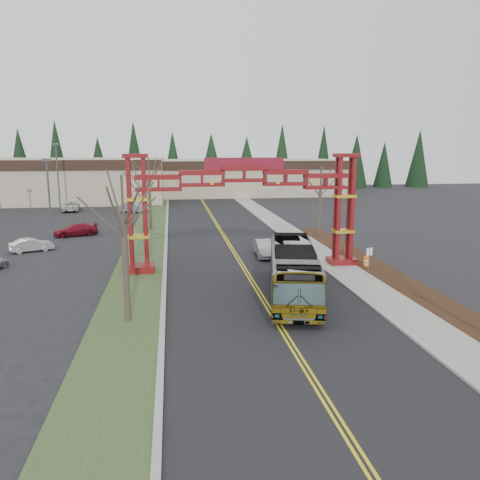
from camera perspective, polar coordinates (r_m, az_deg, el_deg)
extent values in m
plane|color=black|center=(20.22, 8.69, -16.28)|extent=(200.00, 200.00, 0.00)
cube|color=black|center=(43.48, -0.92, -1.20)|extent=(12.00, 110.00, 0.02)
cube|color=yellow|center=(43.46, -1.08, -1.19)|extent=(0.12, 100.00, 0.01)
cube|color=yellow|center=(43.49, -0.77, -1.18)|extent=(0.12, 100.00, 0.01)
cube|color=#9F9F9A|center=(44.66, 6.93, -0.87)|extent=(0.30, 110.00, 0.15)
cube|color=gray|center=(45.06, 8.71, -0.81)|extent=(2.60, 110.00, 0.14)
cube|color=black|center=(32.65, 20.88, -6.03)|extent=(2.60, 50.00, 0.12)
cube|color=#344924|center=(43.20, -11.51, -1.47)|extent=(4.00, 110.00, 0.08)
cube|color=#9F9F9A|center=(43.12, -9.06, -1.36)|extent=(0.30, 110.00, 0.15)
cube|color=maroon|center=(36.34, -12.09, -3.44)|extent=(2.20, 1.60, 0.60)
cube|color=maroon|center=(35.22, -13.30, 3.19)|extent=(0.28, 0.28, 8.00)
cube|color=maroon|center=(35.14, -11.51, 3.24)|extent=(0.28, 0.28, 8.00)
cube|color=maroon|center=(35.91, -13.21, 3.34)|extent=(0.28, 0.28, 8.00)
cube|color=maroon|center=(35.84, -11.45, 3.39)|extent=(0.28, 0.28, 8.00)
cube|color=gold|center=(35.80, -12.25, 0.44)|extent=(1.60, 1.10, 0.22)
cube|color=gold|center=(35.41, -12.44, 4.89)|extent=(1.60, 1.10, 0.22)
cube|color=maroon|center=(35.22, -12.65, 9.99)|extent=(1.80, 1.20, 0.30)
cube|color=maroon|center=(38.68, 12.30, -2.57)|extent=(2.20, 1.60, 0.60)
cube|color=maroon|center=(37.39, 11.97, 3.69)|extent=(0.28, 0.28, 8.00)
cube|color=maroon|center=(37.79, 13.54, 3.69)|extent=(0.28, 0.28, 8.00)
cube|color=maroon|center=(38.05, 11.61, 3.82)|extent=(0.28, 0.28, 8.00)
cube|color=maroon|center=(38.43, 13.15, 3.83)|extent=(0.28, 0.28, 8.00)
cube|color=gold|center=(38.18, 12.46, 1.08)|extent=(1.60, 1.10, 0.22)
cube|color=gold|center=(37.80, 12.63, 5.26)|extent=(1.60, 1.10, 0.22)
cube|color=maroon|center=(37.63, 12.84, 10.04)|extent=(1.80, 1.20, 0.30)
cube|color=maroon|center=(35.60, 0.52, 8.25)|extent=(16.00, 0.90, 1.00)
cube|color=maroon|center=(35.65, 0.51, 6.81)|extent=(16.00, 0.90, 0.60)
cube|color=maroon|center=(35.57, 0.52, 9.30)|extent=(6.00, 0.25, 0.90)
cube|color=gray|center=(92.60, -23.87, 6.72)|extent=(46.00, 22.00, 7.50)
cube|color=black|center=(81.83, -26.07, 8.17)|extent=(46.00, 0.40, 1.60)
cube|color=gray|center=(98.52, 0.70, 7.72)|extent=(38.00, 20.00, 7.00)
cube|color=black|center=(88.45, 1.75, 9.08)|extent=(38.00, 0.40, 1.60)
cone|color=black|center=(113.90, -25.25, 8.64)|extent=(5.60, 5.60, 13.00)
cylinder|color=#382D26|center=(114.18, -25.02, 5.79)|extent=(0.80, 0.80, 1.60)
cone|color=black|center=(111.77, -21.03, 8.93)|extent=(5.60, 5.60, 13.00)
cylinder|color=#382D26|center=(112.06, -20.83, 6.02)|extent=(0.80, 0.80, 1.60)
cone|color=black|center=(110.26, -16.67, 9.18)|extent=(5.60, 5.60, 13.00)
cylinder|color=#382D26|center=(110.55, -16.50, 6.23)|extent=(0.80, 0.80, 1.60)
cone|color=black|center=(109.39, -12.20, 9.38)|extent=(5.60, 5.60, 13.00)
cylinder|color=#382D26|center=(109.68, -12.08, 6.40)|extent=(0.80, 0.80, 1.60)
cone|color=black|center=(109.17, -7.69, 9.52)|extent=(5.60, 5.60, 13.00)
cylinder|color=#382D26|center=(109.46, -7.61, 6.54)|extent=(0.80, 0.80, 1.60)
cone|color=black|center=(109.62, -3.18, 9.61)|extent=(5.60, 5.60, 13.00)
cylinder|color=#382D26|center=(109.91, -3.14, 6.64)|extent=(0.80, 0.80, 1.60)
cone|color=black|center=(110.72, 1.27, 9.64)|extent=(5.60, 5.60, 13.00)
cylinder|color=#382D26|center=(111.00, 1.26, 6.70)|extent=(0.80, 0.80, 1.60)
cone|color=black|center=(112.45, 5.61, 9.61)|extent=(5.60, 5.60, 13.00)
cylinder|color=#382D26|center=(112.73, 5.55, 6.71)|extent=(0.80, 0.80, 1.60)
cone|color=black|center=(114.78, 9.79, 9.53)|extent=(5.60, 5.60, 13.00)
cylinder|color=#382D26|center=(115.06, 9.69, 6.70)|extent=(0.80, 0.80, 1.60)
cone|color=black|center=(117.69, 13.78, 9.41)|extent=(5.60, 5.60, 13.00)
cylinder|color=#382D26|center=(117.96, 13.65, 6.65)|extent=(0.80, 0.80, 1.60)
cone|color=black|center=(121.12, 17.56, 9.26)|extent=(5.60, 5.60, 13.00)
cylinder|color=#382D26|center=(121.39, 17.40, 6.57)|extent=(0.80, 0.80, 1.60)
cone|color=black|center=(125.04, 21.11, 9.07)|extent=(5.60, 5.60, 13.00)
cylinder|color=#382D26|center=(125.30, 20.93, 6.47)|extent=(0.80, 0.80, 1.60)
imported|color=#929599|center=(29.86, 6.52, -3.73)|extent=(5.18, 12.21, 3.31)
imported|color=#A5A8AD|center=(40.83, 3.04, -1.01)|extent=(1.65, 4.39, 1.43)
imported|color=silver|center=(46.75, -24.08, -0.56)|extent=(3.92, 2.73, 1.23)
imported|color=maroon|center=(53.44, -19.38, 1.19)|extent=(4.94, 3.13, 1.33)
imported|color=#9D9EA5|center=(70.94, -12.79, 3.91)|extent=(4.84, 3.19, 1.51)
imported|color=silver|center=(74.95, -19.92, 3.88)|extent=(3.15, 5.59, 1.48)
cylinder|color=#382D26|center=(25.70, -13.74, -3.70)|extent=(0.35, 0.35, 5.67)
cylinder|color=#382D26|center=(25.01, -14.15, 5.02)|extent=(0.13, 0.13, 2.38)
cylinder|color=#382D26|center=(43.80, -11.57, 2.41)|extent=(0.33, 0.33, 5.66)
cylinder|color=#382D26|center=(43.40, -11.77, 7.45)|extent=(0.12, 0.12, 2.26)
cylinder|color=#382D26|center=(55.64, -10.93, 4.47)|extent=(0.34, 0.34, 6.10)
cylinder|color=#382D26|center=(55.34, -11.09, 8.70)|extent=(0.13, 0.13, 2.34)
cylinder|color=#382D26|center=(50.22, 9.69, 3.40)|extent=(0.32, 0.32, 5.37)
cylinder|color=#382D26|center=(49.87, 9.83, 7.58)|extent=(0.12, 0.12, 2.17)
cylinder|color=#3F3F44|center=(46.57, -22.17, 3.88)|extent=(0.18, 0.18, 8.16)
cube|color=#3F3F44|center=(46.30, -22.55, 9.00)|extent=(0.73, 0.36, 0.23)
cylinder|color=#3F3F44|center=(75.14, -21.29, 7.01)|extent=(0.22, 0.22, 9.83)
cube|color=#3F3F44|center=(75.01, -21.57, 10.83)|extent=(0.87, 0.44, 0.27)
cylinder|color=#3F3F44|center=(35.87, 15.44, -2.56)|extent=(0.06, 0.06, 2.09)
cube|color=white|center=(35.70, 15.50, -1.38)|extent=(0.48, 0.09, 0.57)
cylinder|color=orange|center=(38.33, 15.15, -2.61)|extent=(0.46, 0.46, 0.89)
cylinder|color=white|center=(38.30, 15.16, -2.41)|extent=(0.48, 0.48, 0.11)
cylinder|color=white|center=(38.36, 15.14, -2.80)|extent=(0.48, 0.48, 0.11)
cylinder|color=orange|center=(41.88, 13.02, -1.23)|extent=(0.56, 0.56, 1.08)
cylinder|color=white|center=(41.85, 13.03, -1.01)|extent=(0.58, 0.58, 0.13)
cylinder|color=white|center=(41.91, 13.01, -1.44)|extent=(0.58, 0.58, 0.13)
cylinder|color=orange|center=(43.21, 11.73, -0.85)|extent=(0.52, 0.52, 1.00)
cylinder|color=white|center=(43.18, 11.74, -0.65)|extent=(0.54, 0.54, 0.12)
cylinder|color=white|center=(43.24, 11.72, -1.04)|extent=(0.54, 0.54, 0.12)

